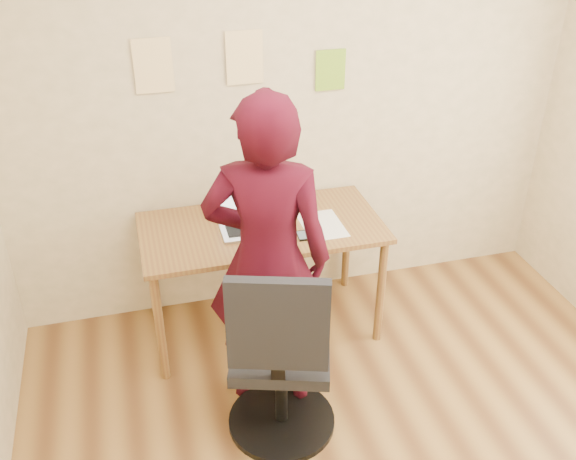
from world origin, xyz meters
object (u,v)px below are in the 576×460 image
object	(u,v)px
laptop	(249,218)
person	(268,260)
desk	(262,238)
phone	(302,236)
office_chair	(280,366)

from	to	relation	value
laptop	person	distance (m)	0.58
laptop	desk	bearing A→B (deg)	-14.24
phone	office_chair	world-z (taller)	office_chair
laptop	office_chair	xyz separation A→B (m)	(-0.05, -0.89, -0.33)
desk	phone	xyz separation A→B (m)	(0.20, -0.18, 0.09)
phone	person	xyz separation A→B (m)	(-0.29, -0.38, 0.13)
desk	laptop	world-z (taller)	laptop
desk	laptop	distance (m)	0.16
office_chair	phone	bearing A→B (deg)	83.87
laptop	person	world-z (taller)	person
desk	person	world-z (taller)	person
person	laptop	bearing A→B (deg)	-73.05
laptop	phone	size ratio (longest dim) A/B	3.11
desk	phone	distance (m)	0.28
person	phone	bearing A→B (deg)	-107.61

